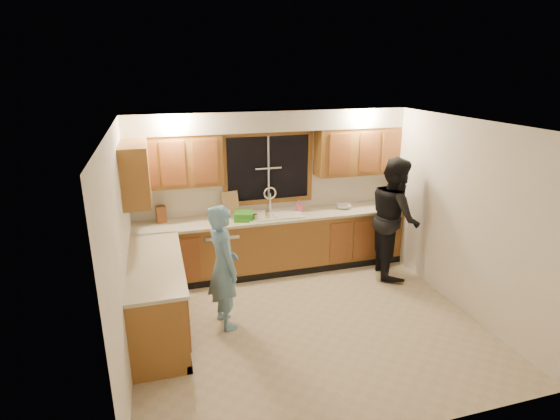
{
  "coord_description": "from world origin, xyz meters",
  "views": [
    {
      "loc": [
        -1.68,
        -4.56,
        3.08
      ],
      "look_at": [
        -0.17,
        0.65,
        1.32
      ],
      "focal_mm": 28.0,
      "sensor_mm": 36.0,
      "label": 1
    }
  ],
  "objects_px": {
    "woman": "(394,217)",
    "soap_bottle": "(299,206)",
    "dishwasher": "(220,252)",
    "sink": "(273,218)",
    "knife_block": "(161,214)",
    "bowl": "(344,207)",
    "stove": "(158,322)",
    "dish_crate": "(244,216)",
    "man": "(223,267)"
  },
  "relations": [
    {
      "from": "woman",
      "to": "soap_bottle",
      "type": "relative_size",
      "value": 9.65
    },
    {
      "from": "dishwasher",
      "to": "soap_bottle",
      "type": "xyz_separation_m",
      "value": [
        1.28,
        0.06,
        0.61
      ]
    },
    {
      "from": "sink",
      "to": "knife_block",
      "type": "xyz_separation_m",
      "value": [
        -1.67,
        0.16,
        0.18
      ]
    },
    {
      "from": "soap_bottle",
      "to": "woman",
      "type": "bearing_deg",
      "value": -26.86
    },
    {
      "from": "sink",
      "to": "dishwasher",
      "type": "height_order",
      "value": "sink"
    },
    {
      "from": "knife_block",
      "to": "bowl",
      "type": "relative_size",
      "value": 1.03
    },
    {
      "from": "knife_block",
      "to": "dishwasher",
      "type": "bearing_deg",
      "value": -23.2
    },
    {
      "from": "stove",
      "to": "dish_crate",
      "type": "height_order",
      "value": "dish_crate"
    },
    {
      "from": "stove",
      "to": "soap_bottle",
      "type": "xyz_separation_m",
      "value": [
        2.23,
        1.87,
        0.57
      ]
    },
    {
      "from": "man",
      "to": "woman",
      "type": "bearing_deg",
      "value": -86.73
    },
    {
      "from": "knife_block",
      "to": "dish_crate",
      "type": "distance_m",
      "value": 1.21
    },
    {
      "from": "knife_block",
      "to": "dish_crate",
      "type": "relative_size",
      "value": 0.89
    },
    {
      "from": "dishwasher",
      "to": "dish_crate",
      "type": "bearing_deg",
      "value": -13.03
    },
    {
      "from": "knife_block",
      "to": "bowl",
      "type": "bearing_deg",
      "value": -14.28
    },
    {
      "from": "woman",
      "to": "man",
      "type": "bearing_deg",
      "value": 118.51
    },
    {
      "from": "sink",
      "to": "man",
      "type": "height_order",
      "value": "man"
    },
    {
      "from": "dishwasher",
      "to": "stove",
      "type": "bearing_deg",
      "value": -117.69
    },
    {
      "from": "soap_bottle",
      "to": "sink",
      "type": "bearing_deg",
      "value": -173.79
    },
    {
      "from": "dishwasher",
      "to": "dish_crate",
      "type": "xyz_separation_m",
      "value": [
        0.37,
        -0.09,
        0.57
      ]
    },
    {
      "from": "woman",
      "to": "soap_bottle",
      "type": "height_order",
      "value": "woman"
    },
    {
      "from": "dish_crate",
      "to": "soap_bottle",
      "type": "relative_size",
      "value": 1.44
    },
    {
      "from": "stove",
      "to": "woman",
      "type": "bearing_deg",
      "value": 18.81
    },
    {
      "from": "dishwasher",
      "to": "dish_crate",
      "type": "relative_size",
      "value": 2.99
    },
    {
      "from": "stove",
      "to": "woman",
      "type": "relative_size",
      "value": 0.49
    },
    {
      "from": "sink",
      "to": "knife_block",
      "type": "distance_m",
      "value": 1.68
    },
    {
      "from": "soap_bottle",
      "to": "stove",
      "type": "bearing_deg",
      "value": -140.0
    },
    {
      "from": "stove",
      "to": "knife_block",
      "type": "distance_m",
      "value": 2.07
    },
    {
      "from": "knife_block",
      "to": "soap_bottle",
      "type": "bearing_deg",
      "value": -14.39
    },
    {
      "from": "dishwasher",
      "to": "bowl",
      "type": "height_order",
      "value": "bowl"
    },
    {
      "from": "knife_block",
      "to": "bowl",
      "type": "xyz_separation_m",
      "value": [
        2.86,
        -0.14,
        -0.09
      ]
    },
    {
      "from": "man",
      "to": "soap_bottle",
      "type": "relative_size",
      "value": 8.25
    },
    {
      "from": "woman",
      "to": "soap_bottle",
      "type": "xyz_separation_m",
      "value": [
        -1.31,
        0.66,
        0.09
      ]
    },
    {
      "from": "dish_crate",
      "to": "bowl",
      "type": "height_order",
      "value": "dish_crate"
    },
    {
      "from": "soap_bottle",
      "to": "bowl",
      "type": "bearing_deg",
      "value": -2.57
    },
    {
      "from": "dish_crate",
      "to": "knife_block",
      "type": "bearing_deg",
      "value": 167.83
    },
    {
      "from": "dishwasher",
      "to": "man",
      "type": "relative_size",
      "value": 0.52
    },
    {
      "from": "soap_bottle",
      "to": "bowl",
      "type": "height_order",
      "value": "soap_bottle"
    },
    {
      "from": "stove",
      "to": "man",
      "type": "relative_size",
      "value": 0.57
    },
    {
      "from": "dish_crate",
      "to": "bowl",
      "type": "xyz_separation_m",
      "value": [
        1.67,
        0.11,
        -0.03
      ]
    },
    {
      "from": "soap_bottle",
      "to": "man",
      "type": "bearing_deg",
      "value": -135.74
    },
    {
      "from": "stove",
      "to": "man",
      "type": "height_order",
      "value": "man"
    },
    {
      "from": "stove",
      "to": "dish_crate",
      "type": "bearing_deg",
      "value": 52.6
    },
    {
      "from": "dishwasher",
      "to": "woman",
      "type": "xyz_separation_m",
      "value": [
        2.59,
        -0.6,
        0.51
      ]
    },
    {
      "from": "knife_block",
      "to": "dish_crate",
      "type": "height_order",
      "value": "knife_block"
    },
    {
      "from": "knife_block",
      "to": "soap_bottle",
      "type": "relative_size",
      "value": 1.28
    },
    {
      "from": "sink",
      "to": "dish_crate",
      "type": "relative_size",
      "value": 3.13
    },
    {
      "from": "dishwasher",
      "to": "soap_bottle",
      "type": "height_order",
      "value": "soap_bottle"
    },
    {
      "from": "sink",
      "to": "woman",
      "type": "distance_m",
      "value": 1.85
    },
    {
      "from": "sink",
      "to": "man",
      "type": "relative_size",
      "value": 0.55
    },
    {
      "from": "sink",
      "to": "bowl",
      "type": "height_order",
      "value": "sink"
    }
  ]
}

